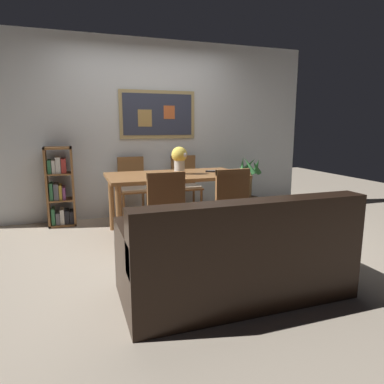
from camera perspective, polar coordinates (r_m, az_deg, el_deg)
ground_plane at (r=4.03m, az=-2.40°, el=-8.78°), size 12.00×12.00×0.00m
wall_back_with_painting at (r=5.33m, az=-7.51°, el=10.24°), size 5.20×0.14×2.60m
dining_table at (r=4.35m, az=-2.76°, el=1.80°), size 1.69×0.91×0.76m
dining_chair_far_right at (r=5.24m, az=-1.14°, el=1.89°), size 0.40×0.41×0.91m
dining_chair_near_right at (r=3.78m, az=6.01°, el=-1.67°), size 0.40×0.41×0.91m
dining_chair_near_left at (r=3.53m, az=-4.65°, el=-2.52°), size 0.40×0.41×0.91m
dining_chair_far_left at (r=5.08m, az=-9.85°, el=1.46°), size 0.40×0.41×0.91m
leather_couch at (r=2.81m, az=7.33°, el=-10.97°), size 1.80×0.84×0.84m
bookshelf at (r=5.03m, az=-21.01°, el=0.34°), size 0.36×0.28×1.08m
potted_ivy at (r=5.69m, az=7.14°, el=-0.30°), size 0.35×0.35×0.52m
potted_palm at (r=5.49m, az=9.56°, el=-0.15°), size 0.39×0.39×0.90m
flower_vase at (r=4.31m, az=-2.09°, el=5.67°), size 0.21×0.21×0.34m
tv_remote at (r=4.51m, az=3.25°, el=3.44°), size 0.16×0.11×0.02m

